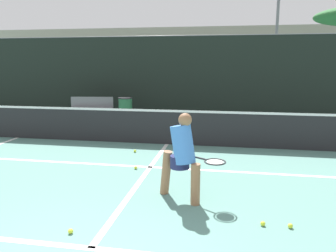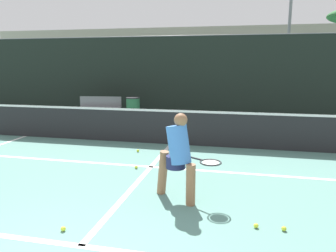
% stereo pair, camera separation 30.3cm
% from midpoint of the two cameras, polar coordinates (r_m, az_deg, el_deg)
% --- Properties ---
extents(court_baseline_near, '(11.00, 0.10, 0.01)m').
position_cam_midpoint_polar(court_baseline_near, '(4.32, -12.89, -19.74)').
color(court_baseline_near, white).
rests_on(court_baseline_near, ground).
extents(court_service_line, '(8.25, 0.10, 0.01)m').
position_cam_midpoint_polar(court_service_line, '(7.04, -1.76, -7.12)').
color(court_service_line, white).
rests_on(court_service_line, ground).
extents(court_center_mark, '(0.10, 5.19, 0.01)m').
position_cam_midpoint_polar(court_center_mark, '(6.53, -2.99, -8.60)').
color(court_center_mark, white).
rests_on(court_center_mark, ground).
extents(net, '(11.09, 0.09, 1.07)m').
position_cam_midpoint_polar(net, '(8.84, 1.51, 0.03)').
color(net, slate).
rests_on(net, ground).
extents(fence_back, '(24.00, 0.06, 3.27)m').
position_cam_midpoint_polar(fence_back, '(13.50, 5.61, 8.54)').
color(fence_back, black).
rests_on(fence_back, ground).
extents(player_practicing, '(1.19, 0.59, 1.44)m').
position_cam_midpoint_polar(player_practicing, '(5.21, 3.48, -4.92)').
color(player_practicing, '#8C6042').
rests_on(player_practicing, ground).
extents(tennis_ball_scattered_0, '(0.07, 0.07, 0.07)m').
position_cam_midpoint_polar(tennis_ball_scattered_0, '(4.84, 21.32, -16.33)').
color(tennis_ball_scattered_0, '#D1E033').
rests_on(tennis_ball_scattered_0, ground).
extents(tennis_ball_scattered_1, '(0.07, 0.07, 0.07)m').
position_cam_midpoint_polar(tennis_ball_scattered_1, '(4.79, 16.91, -16.29)').
color(tennis_ball_scattered_1, '#D1E033').
rests_on(tennis_ball_scattered_1, ground).
extents(tennis_ball_scattered_2, '(0.07, 0.07, 0.07)m').
position_cam_midpoint_polar(tennis_ball_scattered_2, '(6.94, -4.30, -7.16)').
color(tennis_ball_scattered_2, '#D1E033').
rests_on(tennis_ball_scattered_2, ground).
extents(tennis_ball_scattered_3, '(0.07, 0.07, 0.07)m').
position_cam_midpoint_polar(tennis_ball_scattered_3, '(4.69, -15.96, -16.86)').
color(tennis_ball_scattered_3, '#D1E033').
rests_on(tennis_ball_scattered_3, ground).
extents(tennis_ball_scattered_4, '(0.07, 0.07, 0.07)m').
position_cam_midpoint_polar(tennis_ball_scattered_4, '(8.20, -4.21, -4.31)').
color(tennis_ball_scattered_4, '#D1E033').
rests_on(tennis_ball_scattered_4, ground).
extents(courtside_bench, '(1.72, 0.61, 0.86)m').
position_cam_midpoint_polar(courtside_bench, '(13.31, -11.11, 3.36)').
color(courtside_bench, slate).
rests_on(courtside_bench, ground).
extents(trash_bin, '(0.54, 0.54, 0.90)m').
position_cam_midpoint_polar(trash_bin, '(12.54, -5.40, 2.97)').
color(trash_bin, '#28603D').
rests_on(trash_bin, ground).
extents(parked_car, '(1.64, 4.65, 1.32)m').
position_cam_midpoint_polar(parked_car, '(17.08, 1.30, 5.50)').
color(parked_car, '#B7B7BC').
rests_on(parked_car, ground).
extents(building_far, '(36.00, 2.40, 4.74)m').
position_cam_midpoint_polar(building_far, '(25.68, 9.13, 11.26)').
color(building_far, gray).
rests_on(building_far, ground).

